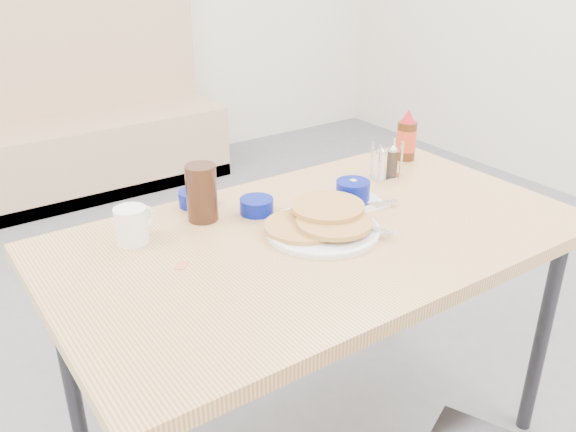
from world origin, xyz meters
TOP-DOWN VIEW (x-y plane):
  - booth_bench at (0.00, 2.78)m, footprint 1.90×0.56m
  - dining_table at (0.00, 0.25)m, footprint 1.40×0.80m
  - pancake_plate at (0.01, 0.25)m, footprint 0.30×0.30m
  - coffee_mug at (-0.42, 0.48)m, footprint 0.12×0.08m
  - grits_setting at (0.19, 0.35)m, footprint 0.18×0.18m
  - creamer_bowl at (-0.19, 0.59)m, footprint 0.10×0.10m
  - butter_bowl at (-0.07, 0.45)m, footprint 0.09×0.09m
  - amber_tumbler at (-0.22, 0.49)m, footprint 0.11×0.11m
  - condiment_caddy at (0.41, 0.44)m, footprint 0.11×0.07m
  - syrup_bottle at (0.58, 0.53)m, footprint 0.07×0.07m
  - sugar_wrapper at (-0.38, 0.30)m, footprint 0.04×0.04m

SIDE VIEW (x-z plane):
  - booth_bench at x=0.00m, z-range -0.26..0.96m
  - dining_table at x=0.00m, z-range 0.32..1.08m
  - sugar_wrapper at x=-0.38m, z-range 0.76..0.76m
  - butter_bowl at x=-0.07m, z-range 0.76..0.80m
  - creamer_bowl at x=-0.19m, z-range 0.76..0.80m
  - pancake_plate at x=0.01m, z-range 0.75..0.81m
  - grits_setting at x=0.19m, z-range 0.75..0.82m
  - condiment_caddy at x=0.41m, z-range 0.74..0.86m
  - coffee_mug at x=-0.42m, z-range 0.76..0.85m
  - syrup_bottle at x=0.58m, z-range 0.75..0.92m
  - amber_tumbler at x=-0.22m, z-range 0.76..0.92m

